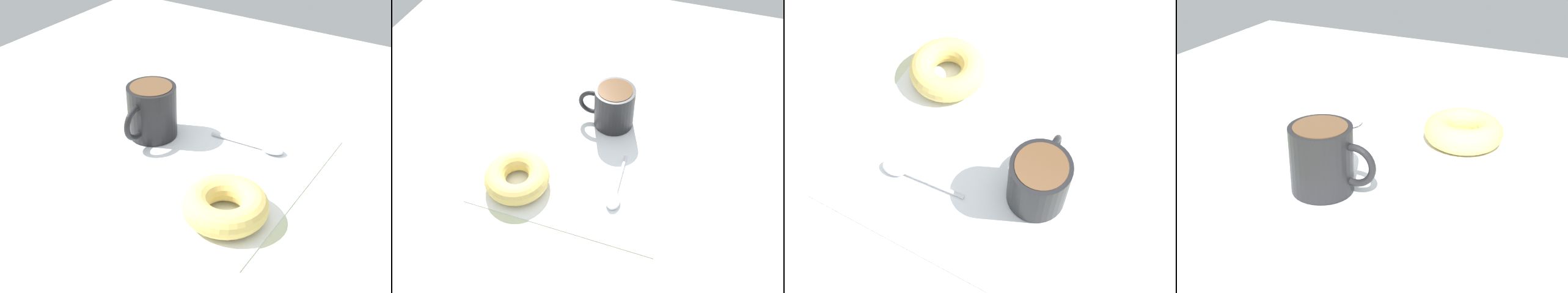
% 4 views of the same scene
% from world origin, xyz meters
% --- Properties ---
extents(ground_plane, '(1.20, 1.20, 0.02)m').
position_xyz_m(ground_plane, '(0.00, 0.00, -0.01)').
color(ground_plane, beige).
extents(napkin, '(0.34, 0.34, 0.00)m').
position_xyz_m(napkin, '(0.00, -0.00, 0.00)').
color(napkin, white).
rests_on(napkin, ground_plane).
extents(coffee_cup, '(0.08, 0.11, 0.09)m').
position_xyz_m(coffee_cup, '(0.10, -0.02, 0.05)').
color(coffee_cup, black).
rests_on(coffee_cup, napkin).
extents(donut, '(0.11, 0.11, 0.04)m').
position_xyz_m(donut, '(-0.10, 0.09, 0.02)').
color(donut, '#E5C66B').
rests_on(donut, napkin).
extents(spoon, '(0.12, 0.03, 0.01)m').
position_xyz_m(spoon, '(-0.07, -0.08, 0.01)').
color(spoon, silver).
rests_on(spoon, napkin).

